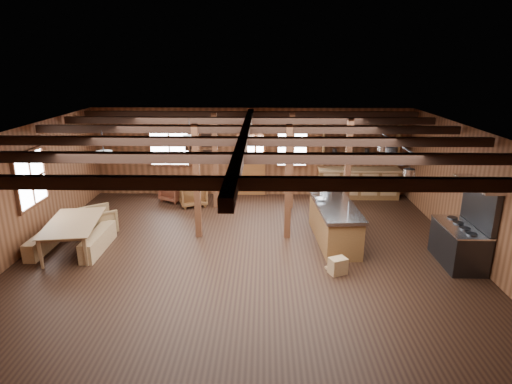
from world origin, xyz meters
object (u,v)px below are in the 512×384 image
Objects in this scene: kitchen_island at (334,222)px; armchair_b at (174,190)px; armchair_c at (99,221)px; commercial_range at (462,238)px; armchair_a at (193,194)px; dining_table at (76,236)px.

kitchen_island reaches higher than armchair_b.
armchair_b is 0.93× the size of armchair_c.
armchair_c is (-8.38, 1.49, -0.25)m from commercial_range.
armchair_a is at bearing 142.75° from kitchen_island.
commercial_range is 2.56× the size of armchair_b.
kitchen_island is at bearing -129.71° from armchair_c.
armchair_a reaches higher than dining_table.
armchair_b is at bearing -63.04° from armchair_c.
armchair_a reaches higher than armchair_c.
armchair_b is (1.51, 3.66, -0.02)m from dining_table.
commercial_range is 8.19m from armchair_b.
armchair_c reaches higher than armchair_b.
kitchen_island is at bearing -92.60° from dining_table.
kitchen_island is 5.85m from armchair_c.
armchair_a is at bearing -78.18° from armchair_c.
armchair_c is at bearing 28.77° from armchair_a.
dining_table is 2.49× the size of armchair_a.
dining_table is at bearing 36.45° from armchair_a.
commercial_range is 2.39× the size of armchair_c.
dining_table reaches higher than armchair_b.
kitchen_island reaches higher than dining_table.
armchair_c is at bearing 169.91° from commercial_range.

